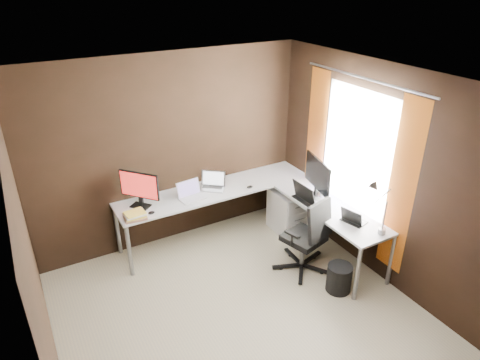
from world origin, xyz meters
The scene contains 15 objects.
room centered at (0.34, 0.07, 1.28)m, with size 3.60×3.60×2.50m.
desk centered at (0.84, 1.04, 0.68)m, with size 2.65×2.25×0.73m.
drawer_pedestal centered at (1.43, 1.15, 0.30)m, with size 0.42×0.50×0.60m, color silver.
monitor_left centered at (-0.52, 1.55, 0.99)m, with size 0.36×0.42×0.45m.
monitor_right centered at (1.49, 0.68, 1.02)m, with size 0.21×0.63×0.52m.
laptop_white centered at (0.09, 1.44, 0.78)m, with size 0.34×0.26×0.21m.
laptop_silver centered at (0.46, 1.55, 0.78)m, with size 0.39×0.38×0.22m.
laptop_black_big centered at (1.33, 0.64, 0.79)m, with size 0.29×0.40×0.26m.
laptop_black_small centered at (1.47, -0.02, 0.77)m, with size 0.25×0.31×0.18m.
book_stack centered at (-0.68, 1.30, 0.77)m, with size 0.27×0.23×0.08m.
mouse_left centered at (-0.48, 1.30, 0.75)m, with size 0.08×0.05×0.03m, color black.
mouse_corner centered at (0.88, 1.30, 0.75)m, with size 0.09×0.05×0.03m, color black.
desk_lamp centered at (1.52, -0.29, 1.12)m, with size 0.20×0.23×0.62m.
office_chair centered at (1.08, 0.31, 0.29)m, with size 0.56×0.58×1.00m.
wastebasket centered at (1.19, -0.20, 0.16)m, with size 0.29×0.29×0.33m, color black.
Camera 1 is at (-1.71, -3.02, 3.35)m, focal length 32.00 mm.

